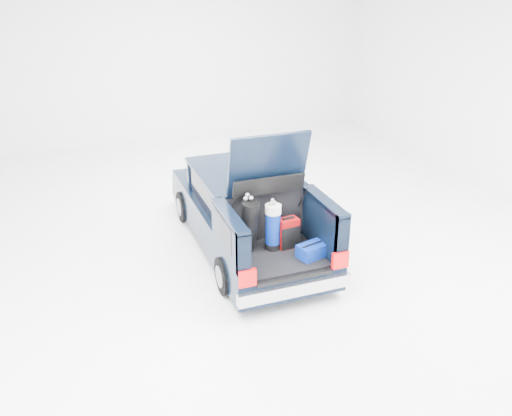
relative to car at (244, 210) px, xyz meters
name	(u,v)px	position (x,y,z in m)	size (l,w,h in m)	color
ground	(247,246)	(0.00, -0.11, -0.67)	(14.00, 14.00, 0.00)	white
car	(244,210)	(0.00, 0.00, 0.00)	(1.87, 4.65, 2.47)	black
red_suitcase	(288,233)	(0.25, -1.41, 0.17)	(0.34, 0.24, 0.53)	#6E0305
black_golf_bag	(249,226)	(-0.38, -1.32, 0.37)	(0.34, 0.44, 0.98)	black
blue_golf_bag	(273,226)	(0.00, -1.37, 0.32)	(0.31, 0.31, 0.86)	black
blue_duffel	(312,251)	(0.48, -1.83, 0.03)	(0.50, 0.39, 0.23)	navy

